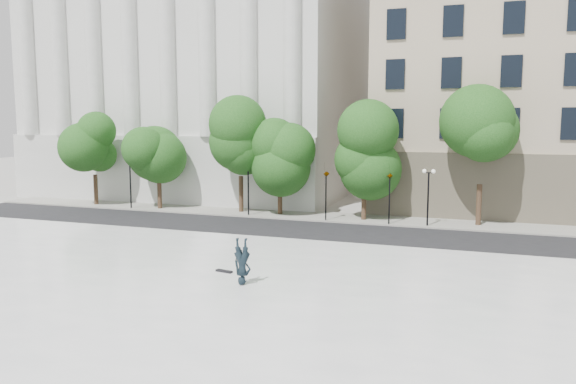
# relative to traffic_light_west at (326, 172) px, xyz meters

# --- Properties ---
(ground) EXTENTS (160.00, 160.00, 0.00)m
(ground) POSITION_rel_traffic_light_west_xyz_m (0.22, -22.30, -3.66)
(ground) COLOR #A5A39C
(ground) RESTS_ON ground
(plaza) EXTENTS (44.00, 22.00, 0.45)m
(plaza) POSITION_rel_traffic_light_west_xyz_m (0.22, -19.30, -3.43)
(plaza) COLOR white
(plaza) RESTS_ON ground
(street) EXTENTS (60.00, 8.00, 0.02)m
(street) POSITION_rel_traffic_light_west_xyz_m (0.22, -4.30, -3.65)
(street) COLOR black
(street) RESTS_ON ground
(far_sidewalk) EXTENTS (60.00, 4.00, 0.12)m
(far_sidewalk) POSITION_rel_traffic_light_west_xyz_m (0.22, 1.70, -3.60)
(far_sidewalk) COLOR #9D9B91
(far_sidewalk) RESTS_ON ground
(building_west) EXTENTS (31.50, 27.65, 25.60)m
(building_west) POSITION_rel_traffic_light_west_xyz_m (-16.78, 16.27, 9.23)
(building_west) COLOR silver
(building_west) RESTS_ON ground
(traffic_light_west) EXTENTS (0.60, 1.68, 4.16)m
(traffic_light_west) POSITION_rel_traffic_light_west_xyz_m (0.00, 0.00, 0.00)
(traffic_light_west) COLOR black
(traffic_light_west) RESTS_ON ground
(traffic_light_east) EXTENTS (0.39, 1.63, 4.15)m
(traffic_light_east) POSITION_rel_traffic_light_west_xyz_m (4.57, 0.00, -0.01)
(traffic_light_east) COLOR black
(traffic_light_east) RESTS_ON ground
(person_lying) EXTENTS (0.95, 2.06, 0.54)m
(person_lying) POSITION_rel_traffic_light_west_xyz_m (1.29, -17.82, -2.94)
(person_lying) COLOR black
(person_lying) RESTS_ON plaza
(skateboard) EXTENTS (0.86, 0.37, 0.09)m
(skateboard) POSITION_rel_traffic_light_west_xyz_m (-0.31, -16.29, -3.16)
(skateboard) COLOR black
(skateboard) RESTS_ON plaza
(street_trees) EXTENTS (46.56, 5.09, 7.80)m
(street_trees) POSITION_rel_traffic_light_west_xyz_m (-0.64, 1.35, 1.62)
(street_trees) COLOR #382619
(street_trees) RESTS_ON ground
(lamp_posts) EXTENTS (35.57, 0.28, 4.52)m
(lamp_posts) POSITION_rel_traffic_light_west_xyz_m (0.55, 0.30, -0.68)
(lamp_posts) COLOR black
(lamp_posts) RESTS_ON ground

